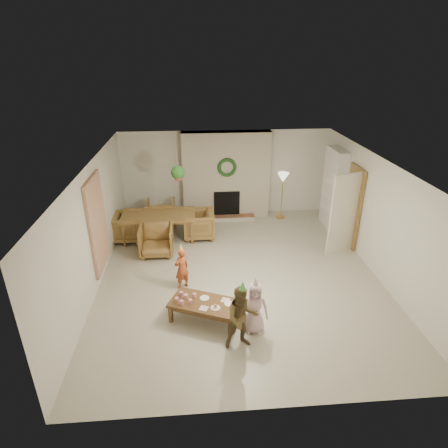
{
  "coord_description": "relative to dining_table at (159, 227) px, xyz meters",
  "views": [
    {
      "loc": [
        -0.91,
        -7.12,
        4.54
      ],
      "look_at": [
        -0.3,
        0.4,
        1.05
      ],
      "focal_mm": 30.29,
      "sensor_mm": 36.0,
      "label": 1
    }
  ],
  "objects": [
    {
      "name": "floor",
      "position": [
        1.88,
        -1.91,
        -0.33
      ],
      "size": [
        7.0,
        7.0,
        0.0
      ],
      "primitive_type": "plane",
      "color": "#B7B29E",
      "rests_on": "ground"
    },
    {
      "name": "ceiling",
      "position": [
        1.88,
        -1.91,
        2.17
      ],
      "size": [
        7.0,
        7.0,
        0.0
      ],
      "primitive_type": "plane",
      "rotation": [
        3.14,
        0.0,
        0.0
      ],
      "color": "white",
      "rests_on": "wall_back"
    },
    {
      "name": "wall_back",
      "position": [
        1.88,
        1.59,
        0.92
      ],
      "size": [
        7.0,
        0.0,
        7.0
      ],
      "primitive_type": "plane",
      "rotation": [
        1.57,
        0.0,
        0.0
      ],
      "color": "silver",
      "rests_on": "floor"
    },
    {
      "name": "wall_front",
      "position": [
        1.88,
        -5.41,
        0.92
      ],
      "size": [
        7.0,
        0.0,
        7.0
      ],
      "primitive_type": "plane",
      "rotation": [
        -1.57,
        0.0,
        0.0
      ],
      "color": "silver",
      "rests_on": "floor"
    },
    {
      "name": "wall_left",
      "position": [
        -1.12,
        -1.91,
        0.92
      ],
      "size": [
        0.0,
        7.0,
        7.0
      ],
      "primitive_type": "plane",
      "rotation": [
        1.57,
        0.0,
        1.57
      ],
      "color": "silver",
      "rests_on": "floor"
    },
    {
      "name": "wall_right",
      "position": [
        4.88,
        -1.91,
        0.92
      ],
      "size": [
        0.0,
        7.0,
        7.0
      ],
      "primitive_type": "plane",
      "rotation": [
        1.57,
        0.0,
        -1.57
      ],
      "color": "silver",
      "rests_on": "floor"
    },
    {
      "name": "fireplace_mass",
      "position": [
        1.88,
        1.39,
        0.92
      ],
      "size": [
        2.5,
        0.4,
        2.5
      ],
      "primitive_type": "cube",
      "color": "#551F16",
      "rests_on": "floor"
    },
    {
      "name": "fireplace_hearth",
      "position": [
        1.88,
        1.04,
        -0.27
      ],
      "size": [
        1.6,
        0.3,
        0.12
      ],
      "primitive_type": "cube",
      "color": "brown",
      "rests_on": "floor"
    },
    {
      "name": "fireplace_firebox",
      "position": [
        1.88,
        1.21,
        0.12
      ],
      "size": [
        0.75,
        0.12,
        0.75
      ],
      "primitive_type": "cube",
      "color": "black",
      "rests_on": "floor"
    },
    {
      "name": "fireplace_wreath",
      "position": [
        1.88,
        1.16,
        1.22
      ],
      "size": [
        0.54,
        0.1,
        0.54
      ],
      "primitive_type": "torus",
      "rotation": [
        1.57,
        0.0,
        0.0
      ],
      "color": "#173F1A",
      "rests_on": "fireplace_mass"
    },
    {
      "name": "floor_lamp_base",
      "position": [
        3.49,
        1.09,
        -0.32
      ],
      "size": [
        0.26,
        0.26,
        0.03
      ],
      "primitive_type": "cylinder",
      "color": "gold",
      "rests_on": "floor"
    },
    {
      "name": "floor_lamp_post",
      "position": [
        3.49,
        1.09,
        0.31
      ],
      "size": [
        0.03,
        0.03,
        1.24
      ],
      "primitive_type": "cylinder",
      "color": "gold",
      "rests_on": "floor"
    },
    {
      "name": "floor_lamp_shade",
      "position": [
        3.49,
        1.09,
        0.9
      ],
      "size": [
        0.33,
        0.33,
        0.27
      ],
      "primitive_type": "cone",
      "rotation": [
        3.14,
        0.0,
        0.0
      ],
      "color": "beige",
      "rests_on": "floor_lamp_post"
    },
    {
      "name": "bookshelf_carcass",
      "position": [
        4.72,
        0.39,
        0.77
      ],
      "size": [
        0.3,
        1.0,
        2.2
      ],
      "primitive_type": "cube",
      "color": "white",
      "rests_on": "floor"
    },
    {
      "name": "bookshelf_shelf_a",
      "position": [
        4.7,
        0.39,
        0.12
      ],
      "size": [
        0.3,
        0.92,
        0.03
      ],
      "primitive_type": "cube",
      "color": "white",
      "rests_on": "bookshelf_carcass"
    },
    {
      "name": "bookshelf_shelf_b",
      "position": [
        4.7,
        0.39,
        0.52
      ],
      "size": [
        0.3,
        0.92,
        0.03
      ],
      "primitive_type": "cube",
      "color": "white",
      "rests_on": "bookshelf_carcass"
    },
    {
      "name": "bookshelf_shelf_c",
      "position": [
        4.7,
        0.39,
        0.92
      ],
      "size": [
        0.3,
        0.92,
        0.03
      ],
      "primitive_type": "cube",
      "color": "white",
      "rests_on": "bookshelf_carcass"
    },
    {
      "name": "bookshelf_shelf_d",
      "position": [
        4.7,
        0.39,
        1.32
      ],
      "size": [
        0.3,
        0.92,
        0.03
      ],
      "primitive_type": "cube",
      "color": "white",
      "rests_on": "bookshelf_carcass"
    },
    {
      "name": "books_row_lower",
      "position": [
        4.68,
        0.24,
        0.26
      ],
      "size": [
        0.2,
        0.4,
        0.24
      ],
      "primitive_type": "cube",
      "color": "#AE2034",
      "rests_on": "bookshelf_shelf_a"
    },
    {
      "name": "books_row_mid",
      "position": [
        4.68,
        0.44,
        0.66
      ],
      "size": [
        0.2,
        0.44,
        0.24
      ],
      "primitive_type": "cube",
      "color": "navy",
      "rests_on": "bookshelf_shelf_b"
    },
    {
      "name": "books_row_upper",
      "position": [
        4.68,
        0.29,
        1.05
      ],
      "size": [
        0.2,
        0.36,
        0.22
      ],
      "primitive_type": "cube",
      "color": "gold",
      "rests_on": "bookshelf_shelf_c"
    },
    {
      "name": "door_frame",
      "position": [
        4.84,
        -0.71,
        0.69
      ],
      "size": [
        0.05,
        0.86,
        2.04
      ],
      "primitive_type": "cube",
      "color": "olive",
      "rests_on": "floor"
    },
    {
      "name": "door_leaf",
      "position": [
        4.46,
        -1.09,
        0.67
      ],
      "size": [
        0.77,
        0.32,
        2.0
      ],
      "primitive_type": "cube",
      "rotation": [
        0.0,
        0.0,
        -1.22
      ],
      "color": "beige",
      "rests_on": "floor"
    },
    {
      "name": "curtain_panel",
      "position": [
        -1.08,
        -1.71,
        0.92
      ],
      "size": [
        0.06,
        1.2,
        2.0
      ],
      "primitive_type": "cube",
      "color": "beige",
      "rests_on": "wall_left"
    },
    {
      "name": "dining_table",
      "position": [
        0.0,
        0.0,
        0.0
      ],
      "size": [
        1.9,
        1.06,
        0.67
      ],
      "primitive_type": "imported",
      "rotation": [
        0.0,
        0.0,
        0.0
      ],
      "color": "olive",
      "rests_on": "floor"
    },
    {
      "name": "dining_chair_near",
      "position": [
        0.0,
        -0.83,
        0.03
      ],
      "size": [
        0.79,
        0.81,
        0.74
      ],
      "primitive_type": "imported",
      "rotation": [
        0.0,
        0.0,
        0.0
      ],
      "color": "olive",
      "rests_on": "floor"
    },
    {
      "name": "dining_chair_far",
      "position": [
        -0.0,
        0.83,
        0.03
      ],
      "size": [
        0.79,
        0.81,
        0.74
      ],
      "primitive_type": "imported",
      "rotation": [
        0.0,
        0.0,
        3.15
      ],
      "color": "olive",
      "rests_on": "floor"
    },
    {
      "name": "dining_chair_left",
      "position": [
        -0.83,
        -0.0,
        0.03
      ],
      "size": [
        0.81,
        0.79,
        0.74
      ],
      "primitive_type": "imported",
      "rotation": [
        0.0,
        0.0,
        1.58
      ],
      "color": "olive",
      "rests_on": "floor"
    },
    {
      "name": "dining_chair_right",
      "position": [
        1.04,
        0.0,
        0.03
      ],
      "size": [
        0.81,
        0.79,
        0.74
      ],
      "primitive_type": "imported",
      "rotation": [
        0.0,
        0.0,
        -1.57
      ],
      "color": "olive",
      "rests_on": "floor"
    },
    {
      "name": "hanging_plant_cord",
      "position": [
        0.58,
        -0.41,
        1.82
      ],
      "size": [
        0.01,
        0.01,
        0.7
      ],
      "primitive_type": "cylinder",
      "color": "tan",
      "rests_on": "ceiling"
    },
    {
      "name": "hanging_plant_pot",
      "position": [
        0.58,
        -0.41,
        1.47
      ],
      "size": [
        0.16,
        0.16,
        0.12
      ],
      "primitive_type": "cylinder",
      "color": "#9F3933",
      "rests_on": "hanging_plant_cord"
    },
    {
      "name": "hanging_plant_foliage",
      "position": [
        0.58,
        -0.41,
        1.59
      ],
      "size": [
        0.32,
        0.32,
        0.32
      ],
      "primitive_type": "sphere",
      "color": "#1F531B",
      "rests_on": "hanging_plant_pot"
    },
    {
      "name": "coffee_table_top",
      "position": [
        1.08,
        -3.41,
        0.02
      ],
      "size": [
        1.4,
        1.07,
        0.06
      ],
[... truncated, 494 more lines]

